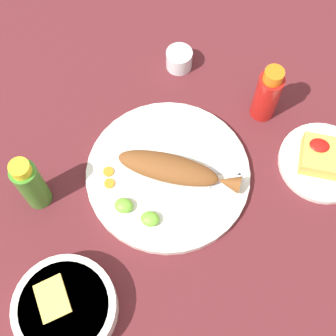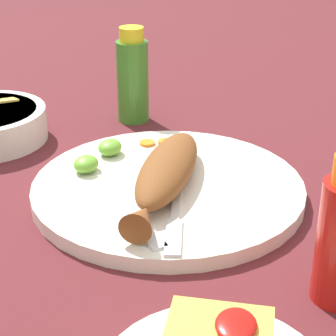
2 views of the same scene
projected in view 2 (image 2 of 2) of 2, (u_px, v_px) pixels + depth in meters
ground_plane at (168, 195)px, 0.77m from camera, size 4.00×4.00×0.00m
main_plate at (168, 189)px, 0.76m from camera, size 0.34×0.34×0.02m
fried_fish at (166, 172)px, 0.74m from camera, size 0.26×0.07×0.04m
fork_near at (175, 216)px, 0.68m from camera, size 0.19×0.04×0.00m
fork_far at (133, 214)px, 0.69m from camera, size 0.16×0.12×0.00m
carrot_slice_near at (166, 142)px, 0.87m from camera, size 0.02×0.02×0.00m
carrot_slice_mid at (147, 143)px, 0.87m from camera, size 0.02×0.02×0.00m
lime_wedge_main at (110, 147)px, 0.83m from camera, size 0.04×0.03×0.02m
lime_wedge_side at (86, 164)px, 0.78m from camera, size 0.04×0.03×0.02m
hot_sauce_bottle_green at (133, 78)px, 0.97m from camera, size 0.05×0.05×0.15m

